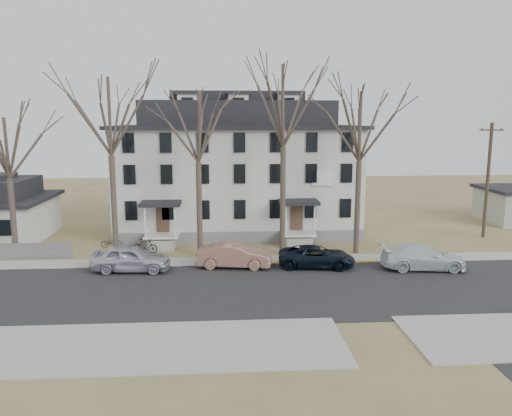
{
  "coord_description": "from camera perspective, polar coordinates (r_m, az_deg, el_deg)",
  "views": [
    {
      "loc": [
        -3.28,
        -25.49,
        9.72
      ],
      "look_at": [
        -0.99,
        9.0,
        3.59
      ],
      "focal_mm": 35.0,
      "sensor_mm": 36.0,
      "label": 1
    }
  ],
  "objects": [
    {
      "name": "tree_center",
      "position": [
        35.58,
        3.18,
        12.23
      ],
      "size": [
        9.0,
        9.0,
        14.7
      ],
      "color": "#473B31",
      "rests_on": "ground"
    },
    {
      "name": "tree_bungalow",
      "position": [
        38.28,
        -26.61,
        6.6
      ],
      "size": [
        6.6,
        6.6,
        10.78
      ],
      "color": "#473B31",
      "rests_on": "ground"
    },
    {
      "name": "near_sidewalk_left",
      "position": [
        23.17,
        -15.75,
        -15.16
      ],
      "size": [
        20.0,
        5.0,
        0.08
      ],
      "primitive_type": "cube",
      "color": "#A09F97",
      "rests_on": "ground"
    },
    {
      "name": "car_tan",
      "position": [
        33.28,
        -2.54,
        -5.49
      ],
      "size": [
        5.1,
        2.34,
        1.62
      ],
      "primitive_type": "imported",
      "rotation": [
        0.0,
        0.0,
        1.44
      ],
      "color": "#9A6A5A",
      "rests_on": "ground"
    },
    {
      "name": "ground",
      "position": [
        27.48,
        3.36,
        -10.68
      ],
      "size": [
        120.0,
        120.0,
        0.0
      ],
      "primitive_type": "plane",
      "color": "olive",
      "rests_on": "ground"
    },
    {
      "name": "tree_mid_right",
      "position": [
        36.62,
        11.86,
        9.66
      ],
      "size": [
        7.8,
        7.8,
        12.74
      ],
      "color": "#473B31",
      "rests_on": "ground"
    },
    {
      "name": "car_navy",
      "position": [
        33.61,
        6.93,
        -5.58
      ],
      "size": [
        5.34,
        2.98,
        1.41
      ],
      "primitive_type": "imported",
      "rotation": [
        0.0,
        0.0,
        1.44
      ],
      "color": "black",
      "rests_on": "ground"
    },
    {
      "name": "main_road",
      "position": [
        29.35,
        2.87,
        -9.31
      ],
      "size": [
        120.0,
        10.0,
        0.04
      ],
      "primitive_type": "cube",
      "color": "#27272A",
      "rests_on": "ground"
    },
    {
      "name": "boarding_house",
      "position": [
        43.68,
        -2.11,
        4.34
      ],
      "size": [
        20.8,
        12.36,
        12.05
      ],
      "color": "slate",
      "rests_on": "ground"
    },
    {
      "name": "far_sidewalk",
      "position": [
        35.03,
        1.73,
        -6.06
      ],
      "size": [
        120.0,
        2.0,
        0.08
      ],
      "primitive_type": "cube",
      "color": "#A09F97",
      "rests_on": "ground"
    },
    {
      "name": "yellow_curb",
      "position": [
        35.01,
        10.1,
        -6.23
      ],
      "size": [
        14.0,
        0.25,
        0.06
      ],
      "primitive_type": "cube",
      "color": "gold",
      "rests_on": "ground"
    },
    {
      "name": "bicycle_right",
      "position": [
        37.54,
        -12.55,
        -4.33
      ],
      "size": [
        1.9,
        0.83,
        1.11
      ],
      "primitive_type": "imported",
      "rotation": [
        0.0,
        0.0,
        1.4
      ],
      "color": "black",
      "rests_on": "ground"
    },
    {
      "name": "tree_mid_left",
      "position": [
        35.34,
        -6.69,
        9.79
      ],
      "size": [
        7.8,
        7.8,
        12.74
      ],
      "color": "#473B31",
      "rests_on": "ground"
    },
    {
      "name": "utility_pole_far",
      "position": [
        45.36,
        24.96,
        3.02
      ],
      "size": [
        2.0,
        0.28,
        9.5
      ],
      "color": "#3D3023",
      "rests_on": "ground"
    },
    {
      "name": "tree_far_left",
      "position": [
        36.13,
        -16.43,
        10.64
      ],
      "size": [
        8.4,
        8.4,
        13.72
      ],
      "color": "#473B31",
      "rests_on": "ground"
    },
    {
      "name": "car_silver",
      "position": [
        33.39,
        -14.08,
        -5.65
      ],
      "size": [
        5.18,
        2.41,
        1.72
      ],
      "primitive_type": "imported",
      "rotation": [
        0.0,
        0.0,
        1.49
      ],
      "color": "silver",
      "rests_on": "ground"
    },
    {
      "name": "car_white",
      "position": [
        34.64,
        18.55,
        -5.43
      ],
      "size": [
        5.61,
        2.7,
        1.57
      ],
      "primitive_type": "imported",
      "rotation": [
        0.0,
        0.0,
        1.48
      ],
      "color": "silver",
      "rests_on": "ground"
    },
    {
      "name": "bicycle_left",
      "position": [
        39.98,
        -16.17,
        -3.82
      ],
      "size": [
        1.63,
        0.76,
        0.83
      ],
      "primitive_type": "imported",
      "rotation": [
        0.0,
        0.0,
        1.71
      ],
      "color": "black",
      "rests_on": "ground"
    }
  ]
}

